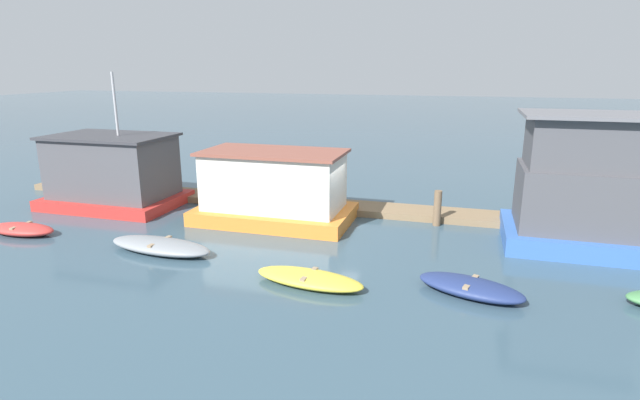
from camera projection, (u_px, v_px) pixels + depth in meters
ground_plane at (327, 226)px, 20.85m from camera, size 200.00×200.00×0.00m
dock_walkway at (341, 207)px, 23.19m from camera, size 33.80×1.76×0.30m
houseboat_red at (113, 172)px, 23.62m from camera, size 6.12×4.13×6.25m
houseboat_orange at (274, 189)px, 21.29m from camera, size 6.61×3.82×3.05m
houseboat_blue at (583, 188)px, 18.04m from camera, size 5.22×3.95×4.89m
dinghy_red at (22, 229)px, 19.79m from camera, size 2.90×1.27×0.44m
dinghy_grey at (160, 246)px, 17.90m from camera, size 4.23×1.78×0.47m
dinghy_yellow at (309, 279)px, 15.20m from camera, size 3.62×1.66×0.42m
dinghy_navy at (470, 287)px, 14.55m from camera, size 3.36×2.17×0.47m
mooring_post_near_right at (631, 219)px, 18.82m from camera, size 0.29×0.29×1.77m
mooring_post_far_left at (437, 208)px, 20.79m from camera, size 0.32×0.32×1.50m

